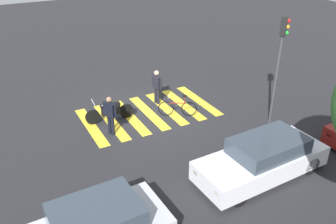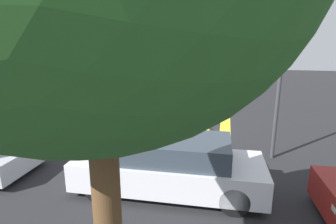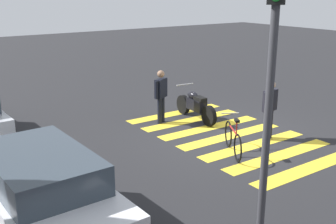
% 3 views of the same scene
% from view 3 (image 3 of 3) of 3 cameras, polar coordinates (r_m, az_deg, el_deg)
% --- Properties ---
extents(ground_plane, '(60.00, 60.00, 0.00)m').
position_cam_3_polar(ground_plane, '(12.01, 8.54, -3.24)').
color(ground_plane, '#232326').
extents(police_motorcycle, '(2.13, 0.62, 1.03)m').
position_cam_3_polar(police_motorcycle, '(13.24, 3.81, 0.87)').
color(police_motorcycle, black).
rests_on(police_motorcycle, ground_plane).
extents(leaning_bicycle, '(1.51, 0.90, 1.01)m').
position_cam_3_polar(leaning_bicycle, '(10.62, 8.88, -3.72)').
color(leaning_bicycle, black).
rests_on(leaning_bicycle, ground_plane).
extents(officer_on_foot, '(0.40, 0.60, 1.66)m').
position_cam_3_polar(officer_on_foot, '(12.76, -0.97, 2.57)').
color(officer_on_foot, black).
rests_on(officer_on_foot, ground_plane).
extents(officer_by_motorcycle, '(0.31, 0.65, 1.66)m').
position_cam_3_polar(officer_by_motorcycle, '(11.69, 13.76, 0.78)').
color(officer_by_motorcycle, black).
rests_on(officer_by_motorcycle, ground_plane).
extents(crosswalk_stripes, '(5.85, 3.56, 0.01)m').
position_cam_3_polar(crosswalk_stripes, '(12.01, 8.54, -3.22)').
color(crosswalk_stripes, yellow).
rests_on(crosswalk_stripes, ground_plane).
extents(car_white_van, '(4.68, 1.89, 1.39)m').
position_cam_3_polar(car_white_van, '(7.79, -17.41, -9.85)').
color(car_white_van, black).
rests_on(car_white_van, ground_plane).
extents(traffic_light_pole, '(0.34, 0.35, 4.52)m').
position_cam_3_polar(traffic_light_pole, '(6.08, 14.01, 6.46)').
color(traffic_light_pole, '#38383D').
rests_on(traffic_light_pole, ground_plane).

